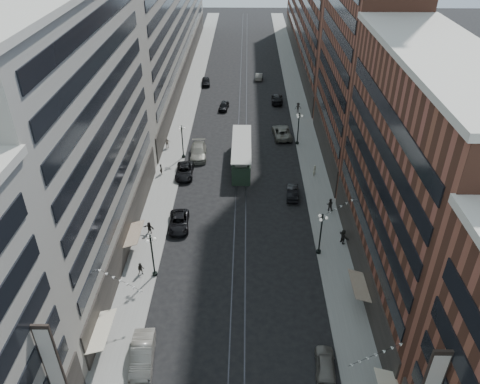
# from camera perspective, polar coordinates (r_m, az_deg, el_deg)

# --- Properties ---
(ground) EXTENTS (220.00, 220.00, 0.00)m
(ground) POSITION_cam_1_polar(r_m,az_deg,el_deg) (78.53, 0.25, 5.86)
(ground) COLOR black
(ground) RESTS_ON ground
(sidewalk_west) EXTENTS (4.00, 180.00, 0.15)m
(sidewalk_west) POSITION_cam_1_polar(r_m,az_deg,el_deg) (88.31, -6.92, 8.84)
(sidewalk_west) COLOR gray
(sidewalk_west) RESTS_ON ground
(sidewalk_east) EXTENTS (4.00, 180.00, 0.15)m
(sidewalk_east) POSITION_cam_1_polar(r_m,az_deg,el_deg) (88.14, 7.57, 8.74)
(sidewalk_east) COLOR gray
(sidewalk_east) RESTS_ON ground
(rail_west) EXTENTS (0.12, 180.00, 0.02)m
(rail_west) POSITION_cam_1_polar(r_m,az_deg,el_deg) (87.57, -0.15, 8.82)
(rail_west) COLOR #2D2D33
(rail_west) RESTS_ON ground
(rail_east) EXTENTS (0.12, 180.00, 0.02)m
(rail_east) POSITION_cam_1_polar(r_m,az_deg,el_deg) (87.56, 0.78, 8.82)
(rail_east) COLOR #2D2D33
(rail_east) RESTS_ON ground
(building_west_mid) EXTENTS (8.00, 36.00, 28.00)m
(building_west_mid) POSITION_cam_1_polar(r_m,az_deg,el_deg) (51.26, -19.54, 5.98)
(building_west_mid) COLOR gray
(building_west_mid) RESTS_ON ground
(building_west_far) EXTENTS (8.00, 90.00, 26.00)m
(building_west_far) POSITION_cam_1_polar(r_m,az_deg,el_deg) (109.85, -9.03, 20.54)
(building_west_far) COLOR gray
(building_west_far) RESTS_ON ground
(building_east_mid) EXTENTS (8.00, 30.00, 24.00)m
(building_east_mid) POSITION_cam_1_polar(r_m,az_deg,el_deg) (47.60, 20.76, 0.83)
(building_east_mid) COLOR brown
(building_east_mid) RESTS_ON ground
(building_east_tower) EXTENTS (8.00, 26.00, 42.00)m
(building_east_tower) POSITION_cam_1_polar(r_m,az_deg,el_deg) (69.57, 15.29, 19.65)
(building_east_tower) COLOR brown
(building_east_tower) RESTS_ON ground
(building_east_far) EXTENTS (8.00, 72.00, 24.00)m
(building_east_far) POSITION_cam_1_polar(r_m,az_deg,el_deg) (118.56, 9.34, 20.90)
(building_east_far) COLOR brown
(building_east_far) RESTS_ON ground
(lamppost_sw_far) EXTENTS (1.03, 1.14, 5.52)m
(lamppost_sw_far) POSITION_cam_1_polar(r_m,az_deg,el_deg) (50.94, -10.64, -7.45)
(lamppost_sw_far) COLOR black
(lamppost_sw_far) RESTS_ON sidewalk_west
(lamppost_sw_mid) EXTENTS (1.03, 1.14, 5.52)m
(lamppost_sw_mid) POSITION_cam_1_polar(r_m,az_deg,el_deg) (73.34, -7.04, 6.25)
(lamppost_sw_mid) COLOR black
(lamppost_sw_mid) RESTS_ON sidewalk_west
(lamppost_se_far) EXTENTS (1.03, 1.14, 5.52)m
(lamppost_se_far) POSITION_cam_1_polar(r_m,az_deg,el_deg) (53.76, 9.81, -4.89)
(lamppost_se_far) COLOR black
(lamppost_se_far) RESTS_ON sidewalk_east
(lamppost_se_mid) EXTENTS (1.03, 1.14, 5.52)m
(lamppost_se_mid) POSITION_cam_1_polar(r_m,az_deg,el_deg) (77.65, 7.12, 7.81)
(lamppost_se_mid) COLOR black
(lamppost_se_mid) RESTS_ON sidewalk_east
(streetcar) EXTENTS (2.90, 13.10, 3.62)m
(streetcar) POSITION_cam_1_polar(r_m,az_deg,el_deg) (71.71, 0.19, 4.59)
(streetcar) COLOR #223627
(streetcar) RESTS_ON ground
(car_1) EXTENTS (2.36, 5.58, 1.79)m
(car_1) POSITION_cam_1_polar(r_m,az_deg,el_deg) (44.79, -11.82, -18.81)
(car_1) COLOR gray
(car_1) RESTS_ON ground
(car_2) EXTENTS (2.81, 5.43, 1.46)m
(car_2) POSITION_cam_1_polar(r_m,az_deg,el_deg) (59.03, -7.46, -3.66)
(car_2) COLOR black
(car_2) RESTS_ON ground
(car_4) EXTENTS (2.02, 4.34, 1.44)m
(car_4) POSITION_cam_1_polar(r_m,az_deg,el_deg) (44.20, 10.36, -19.92)
(car_4) COLOR slate
(car_4) RESTS_ON ground
(pedestrian_2) EXTENTS (0.79, 0.50, 1.53)m
(pedestrian_2) POSITION_cam_1_polar(r_m,az_deg,el_deg) (52.69, -12.00, -9.16)
(pedestrian_2) COLOR black
(pedestrian_2) RESTS_ON sidewalk_west
(car_7) EXTENTS (2.67, 5.48, 1.50)m
(car_7) POSITION_cam_1_polar(r_m,az_deg,el_deg) (69.59, -6.79, 2.53)
(car_7) COLOR black
(car_7) RESTS_ON ground
(car_8) EXTENTS (2.87, 6.31, 1.79)m
(car_8) POSITION_cam_1_polar(r_m,az_deg,el_deg) (74.47, -5.09, 4.91)
(car_8) COLOR gray
(car_8) RESTS_ON ground
(car_9) EXTENTS (2.10, 4.53, 1.50)m
(car_9) POSITION_cam_1_polar(r_m,az_deg,el_deg) (104.81, -4.21, 13.28)
(car_9) COLOR black
(car_9) RESTS_ON ground
(car_10) EXTENTS (1.90, 4.56, 1.47)m
(car_10) POSITION_cam_1_polar(r_m,az_deg,el_deg) (64.63, 6.42, -0.03)
(car_10) COLOR black
(car_10) RESTS_ON ground
(car_11) EXTENTS (3.40, 6.45, 1.73)m
(car_11) POSITION_cam_1_polar(r_m,az_deg,el_deg) (81.01, 5.12, 7.28)
(car_11) COLOR slate
(car_11) RESTS_ON ground
(car_12) EXTENTS (2.38, 5.45, 1.56)m
(car_12) POSITION_cam_1_polar(r_m,az_deg,el_deg) (95.34, 4.54, 11.27)
(car_12) COLOR black
(car_12) RESTS_ON ground
(car_13) EXTENTS (2.16, 4.33, 1.42)m
(car_13) POSITION_cam_1_polar(r_m,az_deg,el_deg) (91.83, -1.99, 10.45)
(car_13) COLOR black
(car_13) RESTS_ON ground
(car_14) EXTENTS (1.73, 4.29, 1.38)m
(car_14) POSITION_cam_1_polar(r_m,az_deg,el_deg) (108.03, 2.31, 13.91)
(car_14) COLOR #68655C
(car_14) RESTS_ON ground
(pedestrian_5) EXTENTS (1.51, 0.89, 1.57)m
(pedestrian_5) POSITION_cam_1_polar(r_m,az_deg,el_deg) (58.35, -11.01, -4.29)
(pedestrian_5) COLOR black
(pedestrian_5) RESTS_ON sidewalk_west
(pedestrian_6) EXTENTS (1.12, 0.65, 1.80)m
(pedestrian_6) POSITION_cam_1_polar(r_m,az_deg,el_deg) (77.54, -8.86, 5.94)
(pedestrian_6) COLOR #A99C8C
(pedestrian_6) RESTS_ON sidewalk_west
(pedestrian_7) EXTENTS (0.95, 0.65, 1.80)m
(pedestrian_7) POSITION_cam_1_polar(r_m,az_deg,el_deg) (62.28, 10.90, -1.51)
(pedestrian_7) COLOR black
(pedestrian_7) RESTS_ON sidewalk_east
(pedestrian_8) EXTENTS (0.76, 0.74, 1.77)m
(pedestrian_8) POSITION_cam_1_polar(r_m,az_deg,el_deg) (69.59, 9.05, 2.60)
(pedestrian_8) COLOR #A9A48C
(pedestrian_8) RESTS_ON sidewalk_east
(pedestrian_9) EXTENTS (1.28, 0.63, 1.91)m
(pedestrian_9) POSITION_cam_1_polar(r_m,az_deg,el_deg) (90.68, 7.09, 10.19)
(pedestrian_9) COLOR black
(pedestrian_9) RESTS_ON sidewalk_east
(pedestrian_extra_0) EXTENTS (1.21, 1.78, 1.87)m
(pedestrian_extra_0) POSITION_cam_1_polar(r_m,az_deg,el_deg) (56.97, 12.47, -5.33)
(pedestrian_extra_0) COLOR black
(pedestrian_extra_0) RESTS_ON sidewalk_east
(pedestrian_extra_1) EXTENTS (0.63, 0.72, 1.66)m
(pedestrian_extra_1) POSITION_cam_1_polar(r_m,az_deg,el_deg) (70.19, -9.59, 2.78)
(pedestrian_extra_1) COLOR black
(pedestrian_extra_1) RESTS_ON sidewalk_west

